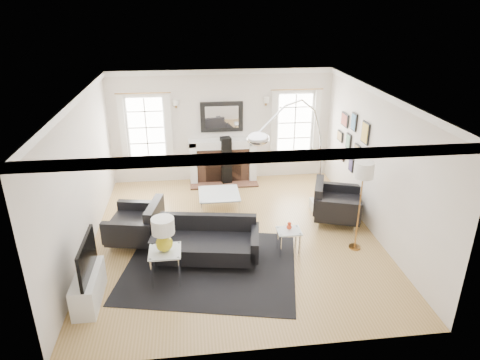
{
  "coord_description": "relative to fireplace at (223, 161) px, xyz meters",
  "views": [
    {
      "loc": [
        -0.77,
        -7.33,
        4.35
      ],
      "look_at": [
        0.14,
        0.3,
        1.07
      ],
      "focal_mm": 32.0,
      "sensor_mm": 36.0,
      "label": 1
    }
  ],
  "objects": [
    {
      "name": "armchair_right",
      "position": [
        2.13,
        -2.4,
        -0.15
      ],
      "size": [
        1.21,
        1.28,
        0.7
      ],
      "color": "black",
      "rests_on": "floor"
    },
    {
      "name": "armchair_left",
      "position": [
        -1.85,
        -2.82,
        -0.15
      ],
      "size": [
        1.11,
        1.2,
        0.7
      ],
      "color": "black",
      "rests_on": "floor"
    },
    {
      "name": "sofa",
      "position": [
        -0.59,
        -3.5,
        -0.21
      ],
      "size": [
        1.98,
        1.14,
        0.61
      ],
      "color": "black",
      "rests_on": "floor"
    },
    {
      "name": "arc_floor_lamp",
      "position": [
        1.14,
        -2.6,
        0.93
      ],
      "size": [
        1.93,
        1.79,
        2.73
      ],
      "color": "white",
      "rests_on": "floor"
    },
    {
      "name": "front_wall",
      "position": [
        0.0,
        -5.79,
        0.86
      ],
      "size": [
        5.5,
        0.04,
        2.8
      ],
      "primitive_type": "cube",
      "color": "silver",
      "rests_on": "floor"
    },
    {
      "name": "gourd_lamp",
      "position": [
        -1.28,
        -4.08,
        0.37
      ],
      "size": [
        0.37,
        0.37,
        0.59
      ],
      "color": "gold",
      "rests_on": "side_table_left"
    },
    {
      "name": "side_table_left",
      "position": [
        -1.28,
        -4.08,
        -0.08
      ],
      "size": [
        0.52,
        0.52,
        0.57
      ],
      "color": "silver",
      "rests_on": "floor"
    },
    {
      "name": "floor",
      "position": [
        0.0,
        -2.79,
        -0.54
      ],
      "size": [
        6.0,
        6.0,
        0.0
      ],
      "primitive_type": "plane",
      "color": "#A07B43",
      "rests_on": "ground"
    },
    {
      "name": "back_wall",
      "position": [
        0.0,
        0.21,
        0.86
      ],
      "size": [
        5.5,
        0.04,
        2.8
      ],
      "primitive_type": "cube",
      "color": "silver",
      "rests_on": "floor"
    },
    {
      "name": "ceiling",
      "position": [
        0.0,
        -2.79,
        2.26
      ],
      "size": [
        5.5,
        6.0,
        0.02
      ],
      "primitive_type": "cube",
      "color": "white",
      "rests_on": "back_wall"
    },
    {
      "name": "area_rug",
      "position": [
        -0.54,
        -3.77,
        -0.54
      ],
      "size": [
        3.4,
        3.02,
        0.01
      ],
      "primitive_type": "cube",
      "rotation": [
        0.0,
        0.0,
        -0.21
      ],
      "color": "black",
      "rests_on": "floor"
    },
    {
      "name": "speaker_tower",
      "position": [
        0.07,
        -0.14,
        0.06
      ],
      "size": [
        0.28,
        0.28,
        1.21
      ],
      "primitive_type": "cube",
      "rotation": [
        0.0,
        0.0,
        0.17
      ],
      "color": "black",
      "rests_on": "floor"
    },
    {
      "name": "mantel_mirror",
      "position": [
        0.0,
        0.16,
        1.11
      ],
      "size": [
        1.05,
        0.07,
        0.75
      ],
      "color": "black",
      "rests_on": "back_wall"
    },
    {
      "name": "tv_unit",
      "position": [
        -2.44,
        -4.49,
        -0.21
      ],
      "size": [
        0.35,
        1.0,
        1.09
      ],
      "color": "white",
      "rests_on": "floor"
    },
    {
      "name": "stick_floor_lamp",
      "position": [
        2.2,
        -3.49,
        0.96
      ],
      "size": [
        0.35,
        0.35,
        1.73
      ],
      "color": "#A17238",
      "rests_on": "floor"
    },
    {
      "name": "window_right",
      "position": [
        1.85,
        0.16,
        0.92
      ],
      "size": [
        1.24,
        0.15,
        1.62
      ],
      "color": "white",
      "rests_on": "back_wall"
    },
    {
      "name": "gallery_wall",
      "position": [
        2.72,
        -1.5,
        0.99
      ],
      "size": [
        0.04,
        1.73,
        1.29
      ],
      "color": "black",
      "rests_on": "right_wall"
    },
    {
      "name": "orange_vase",
      "position": [
        0.91,
        -3.51,
        0.02
      ],
      "size": [
        0.1,
        0.1,
        0.16
      ],
      "color": "red",
      "rests_on": "nesting_table"
    },
    {
      "name": "fireplace",
      "position": [
        0.0,
        0.0,
        0.0
      ],
      "size": [
        1.7,
        0.69,
        1.11
      ],
      "color": "white",
      "rests_on": "floor"
    },
    {
      "name": "right_wall",
      "position": [
        2.75,
        -2.79,
        0.86
      ],
      "size": [
        0.04,
        6.0,
        2.8
      ],
      "primitive_type": "cube",
      "color": "silver",
      "rests_on": "floor"
    },
    {
      "name": "crown_molding",
      "position": [
        0.0,
        -2.79,
        2.2
      ],
      "size": [
        5.5,
        6.0,
        0.12
      ],
      "primitive_type": "cube",
      "color": "white",
      "rests_on": "back_wall"
    },
    {
      "name": "nesting_table",
      "position": [
        0.91,
        -3.51,
        -0.18
      ],
      "size": [
        0.43,
        0.36,
        0.47
      ],
      "color": "silver",
      "rests_on": "floor"
    },
    {
      "name": "coffee_table",
      "position": [
        -0.22,
        -1.58,
        -0.18
      ],
      "size": [
        0.88,
        0.88,
        0.39
      ],
      "color": "silver",
      "rests_on": "floor"
    },
    {
      "name": "left_wall",
      "position": [
        -2.75,
        -2.79,
        0.86
      ],
      "size": [
        0.04,
        6.0,
        2.8
      ],
      "primitive_type": "cube",
      "color": "silver",
      "rests_on": "floor"
    },
    {
      "name": "window_left",
      "position": [
        -1.85,
        0.16,
        0.92
      ],
      "size": [
        1.24,
        0.15,
        1.62
      ],
      "color": "white",
      "rests_on": "back_wall"
    }
  ]
}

